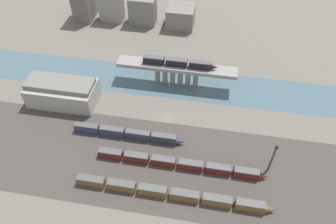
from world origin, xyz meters
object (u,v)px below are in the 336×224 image
object	(u,v)px
train_yard_far	(128,134)
train_on_bridge	(179,63)
warehouse_building	(62,92)
train_yard_near	(172,194)
signal_tower	(272,158)
train_yard_mid	(180,164)

from	to	relation	value
train_yard_far	train_on_bridge	bearing A→B (deg)	66.56
train_on_bridge	train_yard_far	world-z (taller)	train_on_bridge
warehouse_building	train_yard_near	bearing A→B (deg)	-35.15
train_yard_far	warehouse_building	xyz separation A→B (m)	(-33.42, 15.66, 3.40)
train_yard_far	warehouse_building	distance (m)	37.06
signal_tower	train_on_bridge	bearing A→B (deg)	133.56
train_yard_far	signal_tower	world-z (taller)	signal_tower
train_yard_mid	train_yard_far	size ratio (longest dim) A/B	1.40
train_yard_mid	train_yard_far	world-z (taller)	train_yard_far
train_yard_near	train_on_bridge	bearing A→B (deg)	96.31
train_yard_far	warehouse_building	world-z (taller)	warehouse_building
train_yard_near	train_yard_mid	distance (m)	12.86
train_yard_mid	train_yard_far	bearing A→B (deg)	155.22
train_yard_near	train_yard_far	size ratio (longest dim) A/B	1.53
train_on_bridge	train_yard_near	distance (m)	60.61
train_yard_far	signal_tower	size ratio (longest dim) A/B	3.14
train_yard_near	signal_tower	distance (m)	38.10
train_yard_near	warehouse_building	size ratio (longest dim) A/B	2.35
warehouse_building	train_yard_mid	bearing A→B (deg)	-24.97
warehouse_building	signal_tower	bearing A→B (deg)	-13.89
signal_tower	train_yard_near	bearing A→B (deg)	-153.12
train_on_bridge	train_yard_near	size ratio (longest dim) A/B	0.48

